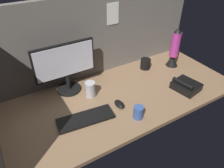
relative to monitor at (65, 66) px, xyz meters
The scene contains 10 objects.
ground_plane 46.42cm from the monitor, 38.65° to the right, with size 180.00×80.00×3.00cm, color #8C6B4C.
cubicle_wall_back 35.57cm from the monitor, 21.49° to the left, with size 180.00×5.50×65.56cm.
monitor is the anchor object (origin of this frame).
keyboard 41.96cm from the monitor, 93.74° to the right, with size 37.00×13.00×2.00cm, color black.
mouse 47.71cm from the monitor, 56.66° to the right, with size 5.60×9.60×3.40cm, color black.
mug_ceramic_blue 61.83cm from the monitor, 61.37° to the right, with size 6.61×6.61×9.10cm.
mug_black_travel 73.08cm from the monitor, ahead, with size 8.88×8.88×9.27cm.
mug_steel 24.90cm from the monitor, 53.39° to the right, with size 7.58×7.58×11.81cm.
lava_lamp 96.54cm from the monitor, ahead, with size 10.83×10.83×35.44cm.
desk_phone 93.01cm from the monitor, 30.10° to the right, with size 20.23×21.83×8.80cm.
Camera 1 is at (-69.17, -105.63, 100.75)cm, focal length 33.99 mm.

